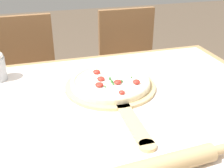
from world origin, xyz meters
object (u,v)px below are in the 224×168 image
(chair_right, at_px, (130,66))
(chair_left, at_px, (27,79))
(pizza, at_px, (110,82))
(pizza_peel, at_px, (112,89))

(chair_right, bearing_deg, chair_left, -179.93)
(pizza, relative_size, chair_right, 0.35)
(pizza_peel, height_order, pizza, pizza)
(pizza, distance_m, chair_right, 0.85)
(chair_right, bearing_deg, pizza, -115.48)
(pizza_peel, bearing_deg, chair_left, 113.96)
(chair_left, bearing_deg, pizza_peel, -67.35)
(pizza_peel, relative_size, pizza, 1.86)
(pizza_peel, distance_m, chair_left, 0.86)
(chair_left, bearing_deg, chair_right, -1.31)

